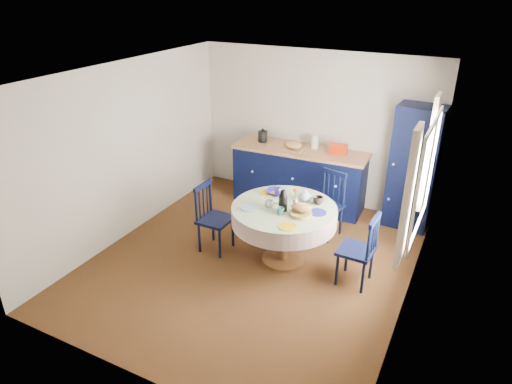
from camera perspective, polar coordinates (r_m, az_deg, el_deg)
floor at (r=6.27m, az=-0.51°, el=-8.59°), size 4.50×4.50×0.00m
ceiling at (r=5.30m, az=-0.61°, el=14.49°), size 4.50×4.50×0.00m
wall_back at (r=7.61m, az=7.36°, el=7.94°), size 4.00×0.02×2.50m
wall_left at (r=6.76m, az=-15.83°, el=4.94°), size 0.02×4.50×2.50m
wall_right at (r=5.14m, az=19.64°, el=-2.14°), size 0.02×4.50×2.50m
window at (r=5.31m, az=20.08°, el=1.93°), size 0.10×1.74×1.45m
kitchen_counter at (r=7.59m, az=5.41°, el=1.97°), size 2.22×0.78×1.22m
pantry_cabinet at (r=7.13m, az=19.12°, el=2.84°), size 0.69×0.51×1.88m
dining_table at (r=5.91m, az=3.59°, el=-3.00°), size 1.36×1.36×1.10m
chair_left at (r=6.32m, az=-5.41°, el=-3.17°), size 0.42×0.44×0.97m
chair_far at (r=6.74m, az=8.90°, el=-1.47°), size 0.52×0.51×0.97m
chair_right at (r=5.74m, az=12.82°, el=-7.02°), size 0.43×0.45×0.96m
mug_a at (r=5.83m, az=1.68°, el=-1.45°), size 0.11×0.11×0.09m
mug_b at (r=5.65m, az=3.05°, el=-2.42°), size 0.10×0.10×0.09m
mug_c at (r=5.95m, az=7.78°, el=-1.05°), size 0.13×0.13×0.10m
mug_d at (r=6.14m, az=3.25°, el=-0.07°), size 0.09×0.09×0.09m
cobalt_bowl at (r=6.18m, az=2.39°, el=0.00°), size 0.24×0.24×0.06m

